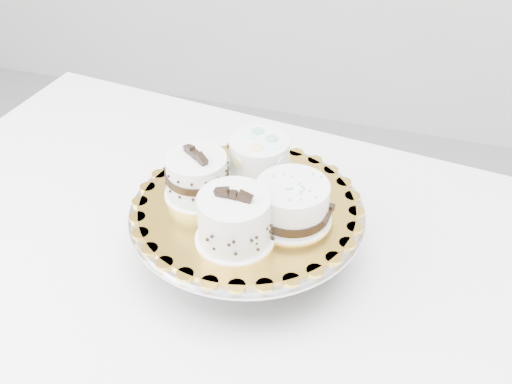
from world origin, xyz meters
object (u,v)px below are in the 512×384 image
(cake_stand, at_px, (247,223))
(cake_dots, at_px, (259,158))
(cake_board, at_px, (247,207))
(cake_swirl, at_px, (234,220))
(table, at_px, (225,291))
(cake_ribbon, at_px, (293,203))
(cake_banded, at_px, (197,177))

(cake_stand, height_order, cake_dots, cake_dots)
(cake_board, xyz_separation_m, cake_swirl, (0.01, -0.08, 0.04))
(table, relative_size, cake_board, 4.06)
(cake_board, xyz_separation_m, cake_ribbon, (0.07, -0.01, 0.03))
(cake_stand, height_order, cake_board, cake_board)
(cake_ribbon, bearing_deg, cake_stand, 180.00)
(cake_board, bearing_deg, cake_banded, 175.77)
(cake_swirl, xyz_separation_m, cake_dots, (-0.01, 0.15, -0.00))
(cake_ribbon, bearing_deg, table, -167.92)
(cake_banded, height_order, cake_ribbon, cake_banded)
(table, height_order, cake_board, cake_board)
(table, xyz_separation_m, cake_stand, (0.03, 0.02, 0.14))
(cake_banded, bearing_deg, cake_ribbon, 30.29)
(table, xyz_separation_m, cake_swirl, (0.04, -0.06, 0.21))
(cake_banded, height_order, cake_dots, cake_banded)
(cake_banded, distance_m, cake_ribbon, 0.15)
(cake_banded, bearing_deg, cake_stand, 31.55)
(cake_banded, bearing_deg, cake_swirl, -7.60)
(cake_ribbon, bearing_deg, cake_banded, -178.61)
(cake_board, bearing_deg, cake_swirl, -85.69)
(cake_stand, bearing_deg, cake_swirl, -85.69)
(cake_board, height_order, cake_banded, cake_banded)
(cake_board, xyz_separation_m, cake_banded, (-0.08, 0.01, 0.03))
(table, height_order, cake_banded, cake_banded)
(cake_stand, relative_size, cake_dots, 3.09)
(cake_dots, bearing_deg, cake_swirl, -72.95)
(cake_ribbon, bearing_deg, cake_board, 180.00)
(cake_banded, relative_size, cake_ribbon, 1.04)
(cake_dots, relative_size, cake_ribbon, 0.94)
(cake_banded, relative_size, cake_dots, 1.11)
(cake_swirl, bearing_deg, cake_stand, 96.34)
(table, distance_m, cake_board, 0.18)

